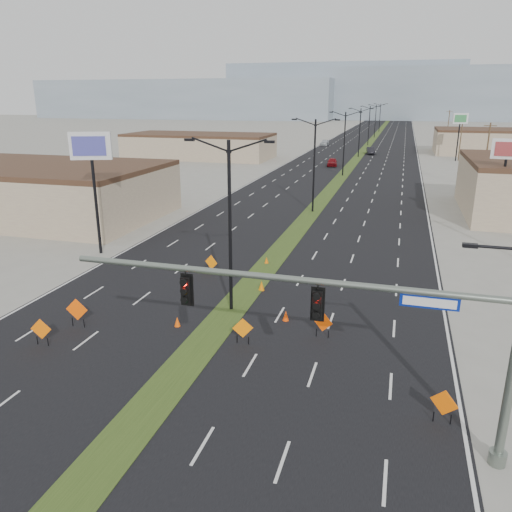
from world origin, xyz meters
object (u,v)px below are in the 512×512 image
(construction_sign_0, at_px, (41,330))
(car_left, at_px, (332,162))
(streetlight_5, at_px, (375,120))
(car_far, at_px, (325,143))
(construction_sign_1, at_px, (77,310))
(construction_sign_4, at_px, (323,323))
(pole_sign_west, at_px, (91,155))
(streetlight_4, at_px, (369,124))
(cone_3, at_px, (267,260))
(construction_sign_3, at_px, (243,329))
(cone_0, at_px, (177,322))
(signal_mast, at_px, (370,323))
(car_mid, at_px, (371,151))
(pole_sign_east_far, at_px, (460,122))
(cone_1, at_px, (286,316))
(construction_sign_5, at_px, (444,404))
(streetlight_1, at_px, (314,163))
(streetlight_2, at_px, (344,142))
(construction_sign_2, at_px, (211,263))
(streetlight_3, at_px, (360,131))
(pole_sign_east_near, at_px, (506,157))
(cone_2, at_px, (261,286))
(streetlight_6, at_px, (380,117))

(construction_sign_0, bearing_deg, car_left, 77.41)
(streetlight_5, bearing_deg, car_far, -109.29)
(construction_sign_0, bearing_deg, construction_sign_1, 70.09)
(construction_sign_4, bearing_deg, pole_sign_west, 168.36)
(streetlight_4, relative_size, cone_3, 18.43)
(streetlight_4, height_order, construction_sign_3, streetlight_4)
(cone_0, bearing_deg, car_far, 94.55)
(streetlight_5, bearing_deg, signal_mast, -86.74)
(car_mid, relative_size, pole_sign_east_far, 0.50)
(streetlight_5, xyz_separation_m, cone_1, (3.51, -140.65, -5.12))
(construction_sign_5, height_order, cone_3, construction_sign_5)
(car_far, relative_size, pole_sign_west, 0.48)
(streetlight_1, bearing_deg, pole_sign_west, -124.76)
(car_left, height_order, cone_1, car_left)
(construction_sign_0, bearing_deg, streetlight_5, 77.88)
(streetlight_2, bearing_deg, cone_0, -92.06)
(construction_sign_2, bearing_deg, construction_sign_4, -21.28)
(streetlight_3, height_order, construction_sign_2, streetlight_3)
(streetlight_3, relative_size, construction_sign_5, 6.81)
(streetlight_2, relative_size, pole_sign_west, 1.03)
(streetlight_1, height_order, pole_sign_west, streetlight_1)
(construction_sign_1, height_order, construction_sign_5, construction_sign_1)
(streetlight_3, distance_m, cone_0, 87.24)
(pole_sign_east_near, bearing_deg, pole_sign_east_far, 96.79)
(cone_1, bearing_deg, cone_3, 111.15)
(car_mid, height_order, car_far, car_mid)
(car_mid, bearing_deg, cone_0, -100.16)
(streetlight_1, relative_size, car_left, 2.27)
(car_far, distance_m, construction_sign_1, 113.24)
(car_left, bearing_deg, construction_sign_0, -99.83)
(cone_1, bearing_deg, streetlight_5, 91.43)
(cone_0, distance_m, pole_sign_west, 17.83)
(streetlight_1, relative_size, cone_0, 17.48)
(cone_3, bearing_deg, cone_1, -68.85)
(pole_sign_west, height_order, pole_sign_east_far, pole_sign_west)
(cone_3, relative_size, pole_sign_east_far, 0.06)
(construction_sign_4, distance_m, cone_2, 7.47)
(cone_0, bearing_deg, cone_1, 23.18)
(pole_sign_west, bearing_deg, car_far, 66.97)
(car_left, bearing_deg, construction_sign_1, -99.58)
(car_left, xyz_separation_m, construction_sign_3, (5.28, -71.28, 0.08))
(construction_sign_4, distance_m, pole_sign_east_far, 85.59)
(car_mid, relative_size, cone_2, 6.93)
(streetlight_3, bearing_deg, cone_2, -89.34)
(streetlight_5, xyz_separation_m, car_far, (-11.01, -31.47, -4.74))
(streetlight_6, relative_size, construction_sign_5, 6.81)
(streetlight_1, xyz_separation_m, car_left, (-3.28, 39.28, -4.67))
(streetlight_5, bearing_deg, streetlight_1, -90.00)
(streetlight_5, relative_size, pole_sign_east_near, 1.17)
(streetlight_2, xyz_separation_m, car_left, (-3.28, 11.28, -4.67))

